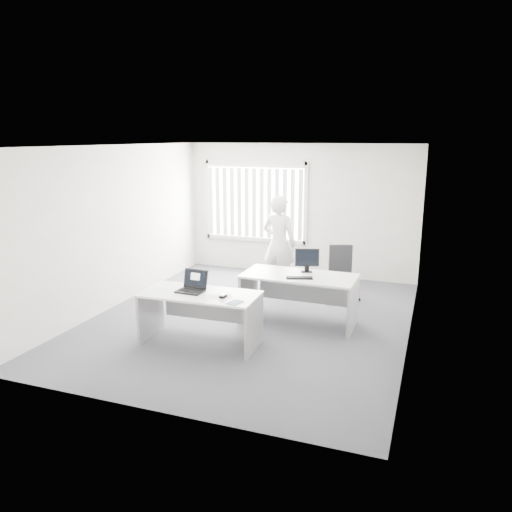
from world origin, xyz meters
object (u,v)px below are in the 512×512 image
(desk_near, at_px, (200,307))
(laptop, at_px, (190,282))
(monitor, at_px, (307,260))
(desk_far, at_px, (299,289))
(person, at_px, (279,244))
(office_chair, at_px, (341,284))

(desk_near, relative_size, laptop, 4.46)
(laptop, relative_size, monitor, 0.99)
(desk_far, height_order, monitor, monitor)
(desk_far, height_order, person, person)
(desk_near, distance_m, monitor, 1.94)
(laptop, bearing_deg, monitor, 50.61)
(laptop, xyz_separation_m, monitor, (1.34, 1.46, 0.09))
(desk_far, height_order, office_chair, office_chair)
(desk_far, xyz_separation_m, person, (-0.83, 1.59, 0.35))
(desk_near, relative_size, person, 0.91)
(office_chair, relative_size, person, 0.55)
(office_chair, bearing_deg, monitor, -127.49)
(office_chair, distance_m, laptop, 3.18)
(monitor, bearing_deg, desk_far, -126.32)
(office_chair, bearing_deg, laptop, -143.30)
(desk_near, height_order, monitor, monitor)
(desk_far, xyz_separation_m, monitor, (0.07, 0.21, 0.42))
(monitor, bearing_deg, desk_near, -146.85)
(desk_near, distance_m, laptop, 0.39)
(desk_near, bearing_deg, office_chair, 57.70)
(office_chair, distance_m, person, 1.42)
(desk_near, bearing_deg, monitor, 49.06)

